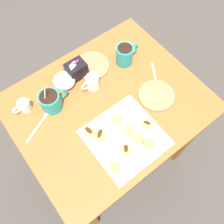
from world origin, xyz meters
TOP-DOWN VIEW (x-y plane):
  - ground_plane at (0.00, 0.00)m, footprint 8.00×8.00m
  - dining_table at (0.00, 0.00)m, footprint 0.84×0.70m
  - pastry_plate_square at (-0.04, -0.18)m, footprint 0.29×0.29m
  - coffee_mug_teal_left at (-0.20, 0.14)m, footprint 0.13×0.09m
  - coffee_mug_teal_right at (0.21, 0.14)m, footprint 0.12×0.08m
  - cream_pitcher_white at (0.00, 0.11)m, footprint 0.10×0.06m
  - sugar_caddy at (-0.02, 0.21)m, footprint 0.09×0.07m
  - ice_cream_bowl at (-0.10, 0.21)m, footprint 0.10×0.10m
  - chocolate_sauce_pitcher at (-0.31, 0.20)m, footprint 0.09×0.05m
  - saucer_coral_left at (0.06, 0.21)m, footprint 0.17×0.17m
  - saucer_coral_right at (0.20, -0.10)m, footprint 0.17×0.17m
  - loose_spoon_near_saucer at (-0.29, 0.10)m, footprint 0.15×0.08m
  - loose_spoon_by_plate at (0.25, -0.04)m, footprint 0.10×0.14m
  - beignet_0 at (-0.15, -0.07)m, footprint 0.07×0.07m
  - chocolate_drizzle_0 at (-0.15, -0.07)m, footprint 0.02×0.04m
  - beignet_1 at (-0.08, -0.23)m, footprint 0.06×0.06m
  - chocolate_drizzle_1 at (-0.08, -0.23)m, footprint 0.03×0.04m
  - beignet_2 at (-0.13, -0.11)m, footprint 0.07×0.07m
  - chocolate_drizzle_2 at (-0.13, -0.11)m, footprint 0.04×0.04m
  - beignet_3 at (0.01, -0.26)m, footprint 0.06×0.06m
  - beignet_4 at (-0.02, -0.10)m, footprint 0.07×0.07m
  - beignet_5 at (-0.16, -0.26)m, footprint 0.05×0.05m
  - beignet_6 at (0.06, -0.19)m, footprint 0.06×0.06m
  - chocolate_drizzle_6 at (0.06, -0.19)m, footprint 0.03×0.03m
  - beignet_7 at (-0.02, -0.17)m, footprint 0.06×0.06m
  - beignet_8 at (-0.01, -0.22)m, footprint 0.06×0.05m

SIDE VIEW (x-z plane):
  - ground_plane at x=0.00m, z-range 0.00..0.00m
  - dining_table at x=0.00m, z-range 0.21..0.96m
  - loose_spoon_near_saucer at x=-0.29m, z-range 0.75..0.76m
  - loose_spoon_by_plate at x=0.25m, z-range 0.75..0.76m
  - saucer_coral_left at x=0.06m, z-range 0.75..0.76m
  - saucer_coral_right at x=0.20m, z-range 0.75..0.76m
  - pastry_plate_square at x=-0.04m, z-range 0.75..0.77m
  - chocolate_sauce_pitcher at x=-0.31m, z-range 0.76..0.81m
  - beignet_6 at x=0.06m, z-range 0.77..0.80m
  - beignet_0 at x=-0.15m, z-range 0.77..0.80m
  - beignet_2 at x=-0.13m, z-range 0.77..0.80m
  - beignet_8 at x=-0.01m, z-range 0.77..0.80m
  - ice_cream_bowl at x=-0.10m, z-range 0.75..0.82m
  - beignet_7 at x=-0.02m, z-range 0.77..0.80m
  - beignet_5 at x=-0.16m, z-range 0.77..0.81m
  - beignet_1 at x=-0.08m, z-range 0.77..0.81m
  - beignet_4 at x=-0.02m, z-range 0.77..0.81m
  - beignet_3 at x=0.01m, z-range 0.77..0.81m
  - cream_pitcher_white at x=0.00m, z-range 0.76..0.83m
  - sugar_caddy at x=-0.02m, z-range 0.74..0.85m
  - chocolate_drizzle_6 at x=0.06m, z-range 0.80..0.80m
  - chocolate_drizzle_0 at x=-0.15m, z-range 0.80..0.80m
  - chocolate_drizzle_2 at x=-0.13m, z-range 0.80..0.80m
  - coffee_mug_teal_left at x=-0.20m, z-range 0.73..0.87m
  - coffee_mug_teal_right at x=0.21m, z-range 0.76..0.86m
  - chocolate_drizzle_1 at x=-0.08m, z-range 0.81..0.81m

